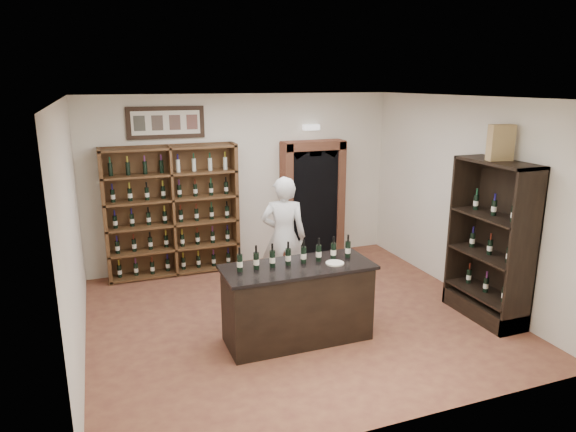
{
  "coord_description": "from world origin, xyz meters",
  "views": [
    {
      "loc": [
        -2.41,
        -6.14,
        3.2
      ],
      "look_at": [
        0.01,
        0.3,
        1.39
      ],
      "focal_mm": 32.0,
      "sensor_mm": 36.0,
      "label": 1
    }
  ],
  "objects_px": {
    "counter_bottle_0": "(240,263)",
    "wine_crate": "(501,143)",
    "tasting_counter": "(298,303)",
    "side_cabinet": "(490,265)",
    "wine_shelf": "(172,211)",
    "shopkeeper": "(284,237)"
  },
  "relations": [
    {
      "from": "counter_bottle_0",
      "to": "wine_crate",
      "type": "xyz_separation_m",
      "value": [
        3.43,
        -0.35,
        1.32
      ]
    },
    {
      "from": "wine_crate",
      "to": "wine_shelf",
      "type": "bearing_deg",
      "value": 149.56
    },
    {
      "from": "wine_shelf",
      "to": "counter_bottle_0",
      "type": "xyz_separation_m",
      "value": [
        0.38,
        -2.87,
        0.01
      ]
    },
    {
      "from": "side_cabinet",
      "to": "wine_crate",
      "type": "relative_size",
      "value": 4.73
    },
    {
      "from": "wine_shelf",
      "to": "tasting_counter",
      "type": "distance_m",
      "value": 3.19
    },
    {
      "from": "counter_bottle_0",
      "to": "side_cabinet",
      "type": "relative_size",
      "value": 0.14
    },
    {
      "from": "tasting_counter",
      "to": "counter_bottle_0",
      "type": "xyz_separation_m",
      "value": [
        -0.72,
        0.06,
        0.61
      ]
    },
    {
      "from": "counter_bottle_0",
      "to": "shopkeeper",
      "type": "xyz_separation_m",
      "value": [
        1.05,
        1.33,
        -0.18
      ]
    },
    {
      "from": "wine_shelf",
      "to": "wine_crate",
      "type": "height_order",
      "value": "wine_crate"
    },
    {
      "from": "shopkeeper",
      "to": "wine_shelf",
      "type": "bearing_deg",
      "value": -27.43
    },
    {
      "from": "counter_bottle_0",
      "to": "shopkeeper",
      "type": "height_order",
      "value": "shopkeeper"
    },
    {
      "from": "counter_bottle_0",
      "to": "wine_crate",
      "type": "height_order",
      "value": "wine_crate"
    },
    {
      "from": "side_cabinet",
      "to": "shopkeeper",
      "type": "xyz_separation_m",
      "value": [
        -2.4,
        1.69,
        0.17
      ]
    },
    {
      "from": "shopkeeper",
      "to": "wine_crate",
      "type": "bearing_deg",
      "value": 164.64
    },
    {
      "from": "side_cabinet",
      "to": "wine_shelf",
      "type": "bearing_deg",
      "value": 139.79
    },
    {
      "from": "tasting_counter",
      "to": "counter_bottle_0",
      "type": "relative_size",
      "value": 6.27
    },
    {
      "from": "wine_shelf",
      "to": "shopkeeper",
      "type": "relative_size",
      "value": 1.18
    },
    {
      "from": "shopkeeper",
      "to": "wine_crate",
      "type": "height_order",
      "value": "wine_crate"
    },
    {
      "from": "tasting_counter",
      "to": "side_cabinet",
      "type": "relative_size",
      "value": 0.85
    },
    {
      "from": "tasting_counter",
      "to": "counter_bottle_0",
      "type": "bearing_deg",
      "value": 174.86
    },
    {
      "from": "wine_shelf",
      "to": "tasting_counter",
      "type": "relative_size",
      "value": 1.17
    },
    {
      "from": "side_cabinet",
      "to": "counter_bottle_0",
      "type": "bearing_deg",
      "value": 173.95
    }
  ]
}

